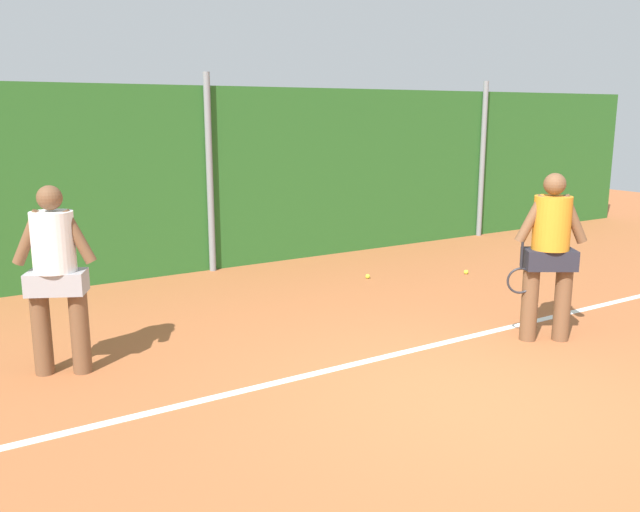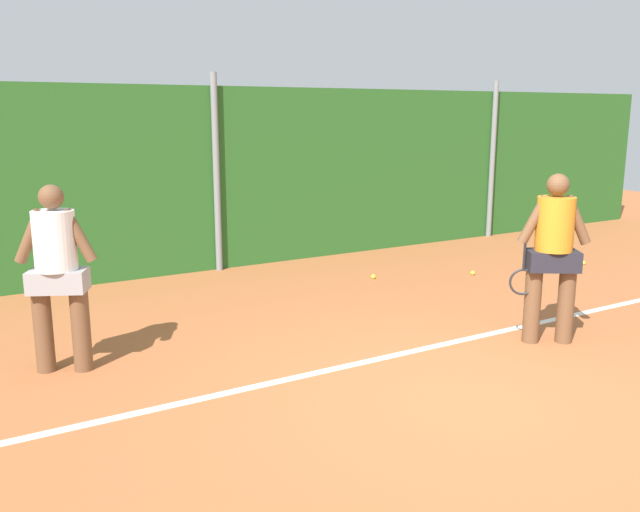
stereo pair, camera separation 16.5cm
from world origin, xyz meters
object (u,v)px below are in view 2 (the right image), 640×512
at_px(tennis_ball_1, 583,263).
at_px(tennis_ball_3, 473,273).
at_px(player_midcourt, 57,269).
at_px(tennis_ball_4, 40,309).
at_px(player_foreground_near, 553,250).
at_px(tennis_ball_5, 373,277).

xyz_separation_m(tennis_ball_1, tennis_ball_3, (-2.00, 0.39, 0.00)).
distance_m(player_midcourt, tennis_ball_4, 2.36).
distance_m(player_foreground_near, tennis_ball_5, 3.33).
height_order(tennis_ball_1, tennis_ball_4, same).
relative_size(tennis_ball_3, tennis_ball_4, 1.00).
xyz_separation_m(player_foreground_near, tennis_ball_4, (-4.47, 3.91, -0.97)).
bearing_deg(player_midcourt, tennis_ball_4, 113.52).
relative_size(tennis_ball_1, tennis_ball_3, 1.00).
xyz_separation_m(player_foreground_near, player_midcourt, (-4.56, 1.76, -0.01)).
distance_m(tennis_ball_1, tennis_ball_4, 8.06).
distance_m(player_foreground_near, player_midcourt, 4.88).
distance_m(player_foreground_near, tennis_ball_3, 3.13).
xyz_separation_m(tennis_ball_4, tennis_ball_5, (4.46, -0.72, 0.00)).
height_order(player_foreground_near, player_midcourt, player_foreground_near).
bearing_deg(tennis_ball_3, player_midcourt, -171.76).
distance_m(tennis_ball_4, tennis_ball_5, 4.52).
relative_size(player_foreground_near, tennis_ball_5, 27.04).
xyz_separation_m(player_foreground_near, tennis_ball_1, (3.41, 2.23, -0.97)).
height_order(player_midcourt, tennis_ball_1, player_midcourt).
distance_m(player_foreground_near, tennis_ball_4, 6.01).
distance_m(player_midcourt, tennis_ball_1, 8.04).
bearing_deg(player_midcourt, tennis_ball_3, 34.07).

